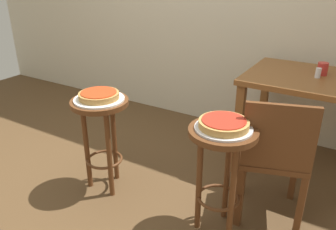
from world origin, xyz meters
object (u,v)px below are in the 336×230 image
at_px(serving_plate_middle, 223,128).
at_px(pizza_foreground, 99,95).
at_px(serving_plate_foreground, 99,99).
at_px(stool_foreground, 101,124).
at_px(pizza_middle, 224,124).
at_px(cup_far_edge, 323,69).
at_px(stool_middle, 221,157).
at_px(dining_table, 309,93).
at_px(wooden_chair, 274,156).
at_px(condiment_shaker, 318,73).

bearing_deg(serving_plate_middle, pizza_foreground, -178.49).
distance_m(serving_plate_foreground, pizza_foreground, 0.03).
bearing_deg(stool_foreground, pizza_middle, 1.51).
bearing_deg(pizza_middle, stool_foreground, -178.49).
distance_m(pizza_foreground, cup_far_edge, 1.64).
height_order(pizza_foreground, cup_far_edge, cup_far_edge).
bearing_deg(serving_plate_foreground, serving_plate_middle, 1.51).
relative_size(stool_middle, dining_table, 0.76).
height_order(stool_middle, wooden_chair, wooden_chair).
bearing_deg(dining_table, wooden_chair, -92.55).
distance_m(stool_foreground, condiment_shaker, 1.60).
bearing_deg(wooden_chair, stool_foreground, -165.96).
bearing_deg(wooden_chair, stool_middle, -132.72).
height_order(pizza_foreground, serving_plate_middle, pizza_foreground).
bearing_deg(pizza_foreground, serving_plate_middle, 1.51).
xyz_separation_m(pizza_middle, cup_far_edge, (0.33, 1.08, 0.09)).
bearing_deg(serving_plate_foreground, stool_middle, 1.51).
xyz_separation_m(stool_middle, pizza_middle, (0.00, 0.00, 0.21)).
xyz_separation_m(serving_plate_foreground, serving_plate_middle, (0.89, 0.02, 0.00)).
bearing_deg(pizza_middle, cup_far_edge, 73.01).
relative_size(stool_middle, condiment_shaker, 9.58).
bearing_deg(stool_middle, condiment_shaker, 72.33).
bearing_deg(serving_plate_foreground, cup_far_edge, 42.08).
distance_m(stool_middle, condiment_shaker, 1.08).
distance_m(stool_middle, pizza_middle, 0.21).
relative_size(pizza_foreground, pizza_middle, 0.97).
bearing_deg(pizza_foreground, condiment_shaker, 39.98).
bearing_deg(wooden_chair, cup_far_edge, 83.72).
distance_m(cup_far_edge, condiment_shaker, 0.09).
relative_size(condiment_shaker, wooden_chair, 0.09).
relative_size(stool_middle, serving_plate_middle, 2.14).
distance_m(serving_plate_foreground, serving_plate_middle, 0.89).
xyz_separation_m(stool_middle, cup_far_edge, (0.33, 1.08, 0.31)).
distance_m(cup_far_edge, wooden_chair, 0.90).
xyz_separation_m(serving_plate_middle, wooden_chair, (0.24, 0.26, -0.24)).
distance_m(serving_plate_middle, wooden_chair, 0.42).
relative_size(pizza_middle, condiment_shaker, 3.86).
bearing_deg(dining_table, serving_plate_foreground, -138.65).
bearing_deg(serving_plate_middle, serving_plate_foreground, -178.49).
bearing_deg(serving_plate_middle, stool_foreground, -178.49).
xyz_separation_m(pizza_foreground, serving_plate_middle, (0.89, 0.02, -0.03)).
bearing_deg(wooden_chair, condiment_shaker, 84.09).
relative_size(stool_middle, pizza_middle, 2.48).
distance_m(stool_foreground, wooden_chair, 1.16).
bearing_deg(pizza_middle, stool_middle, -90.00).
relative_size(pizza_foreground, wooden_chair, 0.32).
xyz_separation_m(stool_foreground, pizza_foreground, (0.00, 0.00, 0.21)).
height_order(stool_foreground, condiment_shaker, condiment_shaker).
height_order(stool_foreground, serving_plate_foreground, serving_plate_foreground).
relative_size(dining_table, cup_far_edge, 9.84).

